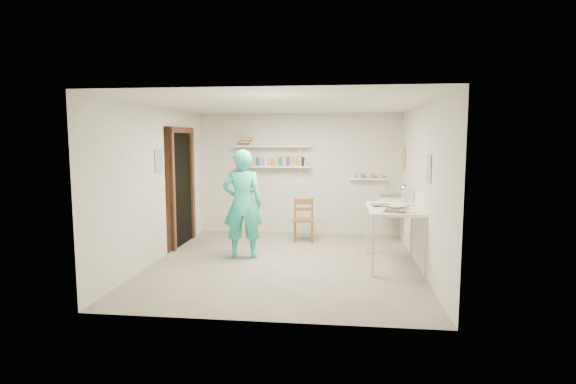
# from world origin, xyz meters

# --- Properties ---
(floor) EXTENTS (4.00, 4.50, 0.02)m
(floor) POSITION_xyz_m (0.00, 0.00, -0.01)
(floor) COLOR slate
(floor) RESTS_ON ground
(ceiling) EXTENTS (4.00, 4.50, 0.02)m
(ceiling) POSITION_xyz_m (0.00, 0.00, 2.41)
(ceiling) COLOR silver
(ceiling) RESTS_ON wall_back
(wall_back) EXTENTS (4.00, 0.02, 2.40)m
(wall_back) POSITION_xyz_m (0.00, 2.26, 1.20)
(wall_back) COLOR silver
(wall_back) RESTS_ON ground
(wall_front) EXTENTS (4.00, 0.02, 2.40)m
(wall_front) POSITION_xyz_m (0.00, -2.26, 1.20)
(wall_front) COLOR silver
(wall_front) RESTS_ON ground
(wall_left) EXTENTS (0.02, 4.50, 2.40)m
(wall_left) POSITION_xyz_m (-2.01, 0.00, 1.20)
(wall_left) COLOR silver
(wall_left) RESTS_ON ground
(wall_right) EXTENTS (0.02, 4.50, 2.40)m
(wall_right) POSITION_xyz_m (2.01, 0.00, 1.20)
(wall_right) COLOR silver
(wall_right) RESTS_ON ground
(doorway_recess) EXTENTS (0.02, 0.90, 2.00)m
(doorway_recess) POSITION_xyz_m (-1.99, 1.05, 1.00)
(doorway_recess) COLOR black
(doorway_recess) RESTS_ON wall_left
(corridor_box) EXTENTS (1.40, 1.50, 2.10)m
(corridor_box) POSITION_xyz_m (-2.70, 1.05, 1.05)
(corridor_box) COLOR brown
(corridor_box) RESTS_ON ground
(door_lintel) EXTENTS (0.06, 1.05, 0.10)m
(door_lintel) POSITION_xyz_m (-1.97, 1.05, 2.05)
(door_lintel) COLOR brown
(door_lintel) RESTS_ON wall_left
(door_jamb_near) EXTENTS (0.06, 0.10, 2.00)m
(door_jamb_near) POSITION_xyz_m (-1.97, 0.55, 1.00)
(door_jamb_near) COLOR brown
(door_jamb_near) RESTS_ON ground
(door_jamb_far) EXTENTS (0.06, 0.10, 2.00)m
(door_jamb_far) POSITION_xyz_m (-1.97, 1.55, 1.00)
(door_jamb_far) COLOR brown
(door_jamb_far) RESTS_ON ground
(shelf_lower) EXTENTS (1.50, 0.22, 0.03)m
(shelf_lower) POSITION_xyz_m (-0.50, 2.13, 1.35)
(shelf_lower) COLOR white
(shelf_lower) RESTS_ON wall_back
(shelf_upper) EXTENTS (1.50, 0.22, 0.03)m
(shelf_upper) POSITION_xyz_m (-0.50, 2.13, 1.75)
(shelf_upper) COLOR white
(shelf_upper) RESTS_ON wall_back
(ledge_shelf) EXTENTS (0.70, 0.14, 0.03)m
(ledge_shelf) POSITION_xyz_m (1.35, 2.17, 1.12)
(ledge_shelf) COLOR white
(ledge_shelf) RESTS_ON wall_back
(poster_left) EXTENTS (0.01, 0.28, 0.36)m
(poster_left) POSITION_xyz_m (-1.99, 0.05, 1.55)
(poster_left) COLOR #334C7F
(poster_left) RESTS_ON wall_left
(poster_right_a) EXTENTS (0.01, 0.34, 0.42)m
(poster_right_a) POSITION_xyz_m (1.99, 1.80, 1.55)
(poster_right_a) COLOR #995933
(poster_right_a) RESTS_ON wall_right
(poster_right_b) EXTENTS (0.01, 0.30, 0.38)m
(poster_right_b) POSITION_xyz_m (1.99, -0.55, 1.50)
(poster_right_b) COLOR #3F724C
(poster_right_b) RESTS_ON wall_right
(belfast_sink) EXTENTS (0.48, 0.60, 0.30)m
(belfast_sink) POSITION_xyz_m (1.75, 1.70, 0.70)
(belfast_sink) COLOR white
(belfast_sink) RESTS_ON wall_right
(man) EXTENTS (0.68, 0.49, 1.73)m
(man) POSITION_xyz_m (-0.71, 0.24, 0.87)
(man) COLOR #27C3B1
(man) RESTS_ON ground
(wall_clock) EXTENTS (0.31, 0.07, 0.31)m
(wall_clock) POSITION_xyz_m (-0.68, 0.46, 1.15)
(wall_clock) COLOR beige
(wall_clock) RESTS_ON man
(wooden_chair) EXTENTS (0.40, 0.38, 0.81)m
(wooden_chair) POSITION_xyz_m (0.16, 1.49, 0.40)
(wooden_chair) COLOR brown
(wooden_chair) RESTS_ON ground
(work_table) EXTENTS (0.79, 1.32, 0.88)m
(work_table) POSITION_xyz_m (1.64, 0.08, 0.44)
(work_table) COLOR silver
(work_table) RESTS_ON ground
(desk_lamp) EXTENTS (0.16, 0.16, 0.16)m
(desk_lamp) POSITION_xyz_m (1.86, 0.60, 1.10)
(desk_lamp) COLOR silver
(desk_lamp) RESTS_ON work_table
(spray_cans) EXTENTS (1.31, 0.06, 0.17)m
(spray_cans) POSITION_xyz_m (-0.50, 2.13, 1.45)
(spray_cans) COLOR black
(spray_cans) RESTS_ON shelf_lower
(book_stack) EXTENTS (0.28, 0.14, 0.17)m
(book_stack) POSITION_xyz_m (-1.05, 2.13, 1.85)
(book_stack) COLOR red
(book_stack) RESTS_ON shelf_upper
(ledge_pots) EXTENTS (0.48, 0.07, 0.09)m
(ledge_pots) POSITION_xyz_m (1.35, 2.17, 1.18)
(ledge_pots) COLOR silver
(ledge_pots) RESTS_ON ledge_shelf
(papers) EXTENTS (0.30, 0.22, 0.03)m
(papers) POSITION_xyz_m (1.64, 0.08, 0.89)
(papers) COLOR silver
(papers) RESTS_ON work_table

